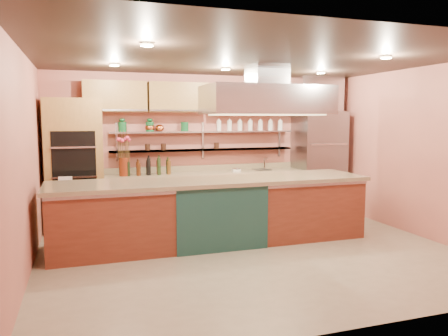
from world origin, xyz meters
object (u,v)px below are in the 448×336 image
object	(u,v)px
island	(213,211)
kitchen_scale	(236,169)
copper_kettle	(160,128)
green_canister	(185,127)
refrigerator	(319,162)
flower_vase	(124,167)

from	to	relation	value
island	kitchen_scale	bearing A→B (deg)	58.20
copper_kettle	green_canister	distance (m)	0.48
refrigerator	kitchen_scale	bearing A→B (deg)	179.69
kitchen_scale	copper_kettle	xyz separation A→B (m)	(-1.45, 0.22, 0.81)
island	copper_kettle	distance (m)	2.19
kitchen_scale	copper_kettle	bearing A→B (deg)	156.03
island	green_canister	world-z (taller)	green_canister
refrigerator	island	world-z (taller)	refrigerator
flower_vase	copper_kettle	xyz separation A→B (m)	(0.69, 0.22, 0.69)
refrigerator	island	size ratio (longest dim) A/B	0.43
flower_vase	refrigerator	bearing A→B (deg)	-0.14
flower_vase	kitchen_scale	world-z (taller)	flower_vase
refrigerator	copper_kettle	distance (m)	3.35
flower_vase	green_canister	xyz separation A→B (m)	(1.17, 0.22, 0.71)
kitchen_scale	flower_vase	bearing A→B (deg)	164.68
island	copper_kettle	size ratio (longest dim) A/B	29.68
kitchen_scale	green_canister	bearing A→B (deg)	151.86
refrigerator	flower_vase	distance (m)	3.96
island	green_canister	distance (m)	2.14
green_canister	kitchen_scale	bearing A→B (deg)	-12.81
kitchen_scale	copper_kettle	size ratio (longest dim) A/B	0.94
refrigerator	kitchen_scale	size ratio (longest dim) A/B	13.54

